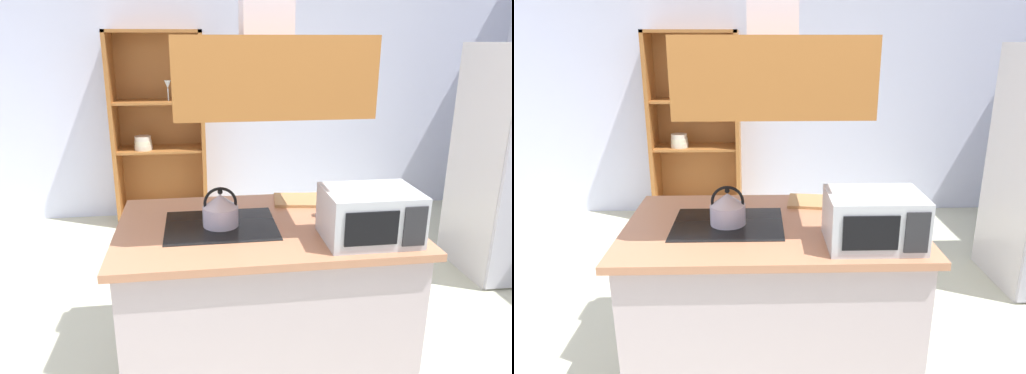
% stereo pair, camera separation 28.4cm
% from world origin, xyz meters
% --- Properties ---
extents(wall_back, '(6.00, 0.12, 2.70)m').
position_xyz_m(wall_back, '(0.00, 3.00, 1.35)').
color(wall_back, silver).
rests_on(wall_back, ground).
extents(kitchen_island, '(1.60, 0.99, 0.90)m').
position_xyz_m(kitchen_island, '(-0.19, 0.30, 0.45)').
color(kitchen_island, '#B9A8AB').
rests_on(kitchen_island, ground).
extents(range_hood, '(0.90, 0.70, 1.18)m').
position_xyz_m(range_hood, '(-0.19, 0.30, 1.81)').
color(range_hood, '#A35F29').
extents(dish_cabinet, '(0.93, 0.40, 1.96)m').
position_xyz_m(dish_cabinet, '(-0.91, 2.78, 0.88)').
color(dish_cabinet, '#9E5E2A').
rests_on(dish_cabinet, ground).
extents(kettle, '(0.19, 0.19, 0.22)m').
position_xyz_m(kettle, '(-0.43, 0.30, 0.99)').
color(kettle, '#BDB1C5').
rests_on(kettle, kitchen_island).
extents(cutting_board, '(0.37, 0.29, 0.02)m').
position_xyz_m(cutting_board, '(0.10, 0.63, 0.91)').
color(cutting_board, '#AC7E4C').
rests_on(cutting_board, kitchen_island).
extents(microwave, '(0.46, 0.35, 0.26)m').
position_xyz_m(microwave, '(0.30, 0.03, 1.03)').
color(microwave, '#B7BABF').
rests_on(microwave, kitchen_island).
extents(wine_glass_on_counter, '(0.08, 0.08, 0.21)m').
position_xyz_m(wine_glass_on_counter, '(0.23, 0.34, 1.05)').
color(wine_glass_on_counter, silver).
rests_on(wine_glass_on_counter, kitchen_island).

